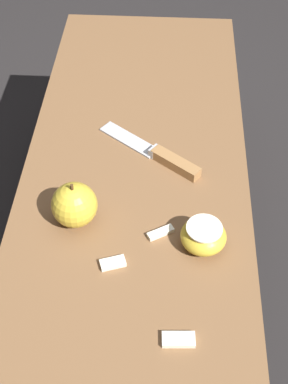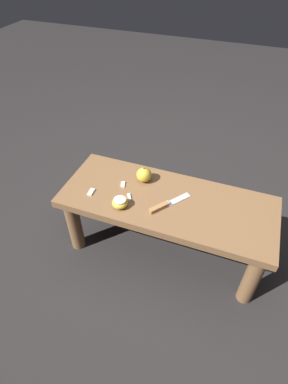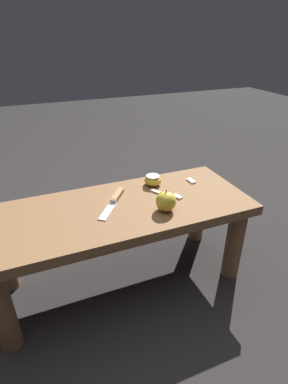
{
  "view_description": "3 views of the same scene",
  "coord_description": "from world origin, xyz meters",
  "px_view_note": "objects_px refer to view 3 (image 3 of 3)",
  "views": [
    {
      "loc": [
        0.74,
        0.06,
        1.11
      ],
      "look_at": [
        0.11,
        0.02,
        0.42
      ],
      "focal_mm": 50.0,
      "sensor_mm": 36.0,
      "label": 1
    },
    {
      "loc": [
        -0.26,
        1.03,
        1.42
      ],
      "look_at": [
        0.11,
        0.02,
        0.42
      ],
      "focal_mm": 28.0,
      "sensor_mm": 36.0,
      "label": 2
    },
    {
      "loc": [
        -0.29,
        -0.97,
        1.0
      ],
      "look_at": [
        0.11,
        0.02,
        0.42
      ],
      "focal_mm": 28.0,
      "sensor_mm": 36.0,
      "label": 3
    }
  ],
  "objects_px": {
    "wooden_bench": "(120,223)",
    "apple_whole": "(166,201)",
    "apple_cut": "(153,180)",
    "knife": "(115,199)"
  },
  "relations": [
    {
      "from": "knife",
      "to": "apple_whole",
      "type": "bearing_deg",
      "value": 84.23
    },
    {
      "from": "wooden_bench",
      "to": "apple_cut",
      "type": "distance_m",
      "value": 0.26
    },
    {
      "from": "knife",
      "to": "apple_whole",
      "type": "distance_m",
      "value": 0.22
    },
    {
      "from": "wooden_bench",
      "to": "apple_cut",
      "type": "relative_size",
      "value": 13.92
    },
    {
      "from": "apple_whole",
      "to": "wooden_bench",
      "type": "bearing_deg",
      "value": 149.21
    },
    {
      "from": "wooden_bench",
      "to": "apple_whole",
      "type": "bearing_deg",
      "value": -30.79
    },
    {
      "from": "apple_whole",
      "to": "apple_cut",
      "type": "height_order",
      "value": "apple_whole"
    },
    {
      "from": "apple_whole",
      "to": "apple_cut",
      "type": "bearing_deg",
      "value": 79.24
    },
    {
      "from": "apple_cut",
      "to": "knife",
      "type": "bearing_deg",
      "value": -159.87
    },
    {
      "from": "wooden_bench",
      "to": "apple_whole",
      "type": "relative_size",
      "value": 11.98
    }
  ]
}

